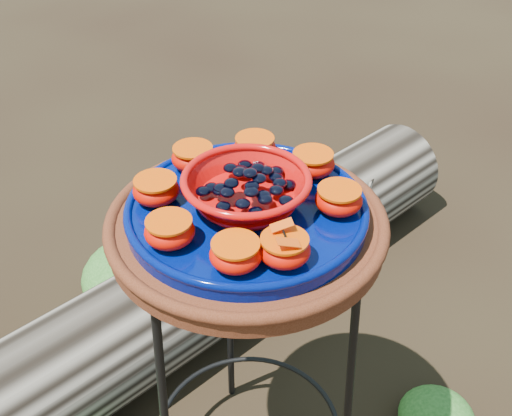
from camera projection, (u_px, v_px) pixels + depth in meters
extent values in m
cylinder|color=#3F1808|center=(247.00, 227.00, 1.09)|extent=(0.47, 0.47, 0.04)
cylinder|color=#000539|center=(247.00, 212.00, 1.07)|extent=(0.40, 0.40, 0.03)
ellipsoid|color=#C50300|center=(284.00, 250.00, 0.94)|extent=(0.08, 0.08, 0.04)
ellipsoid|color=#C50300|center=(339.00, 200.00, 1.04)|extent=(0.08, 0.08, 0.04)
ellipsoid|color=#C50300|center=(313.00, 164.00, 1.12)|extent=(0.08, 0.08, 0.04)
ellipsoid|color=#C50300|center=(255.00, 148.00, 1.17)|extent=(0.08, 0.08, 0.04)
ellipsoid|color=#C50300|center=(193.00, 158.00, 1.14)|extent=(0.08, 0.08, 0.04)
ellipsoid|color=#C50300|center=(156.00, 190.00, 1.06)|extent=(0.08, 0.08, 0.04)
ellipsoid|color=#C50300|center=(170.00, 232.00, 0.97)|extent=(0.08, 0.08, 0.04)
ellipsoid|color=#C50300|center=(236.00, 254.00, 0.93)|extent=(0.08, 0.08, 0.04)
ellipsoid|color=#1F5017|center=(140.00, 273.00, 1.93)|extent=(0.35, 0.35, 0.18)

